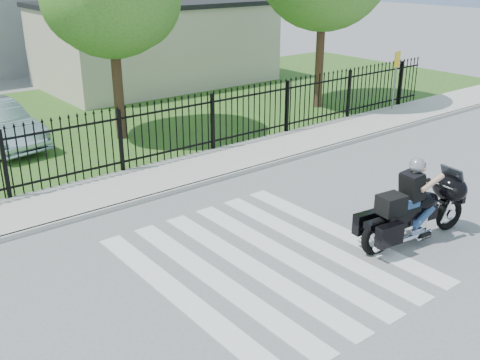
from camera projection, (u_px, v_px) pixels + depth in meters
ground at (268, 261)px, 10.84m from camera, size 120.00×120.00×0.00m
crosswalk at (268, 260)px, 10.84m from camera, size 5.00×5.50×0.01m
sidewalk at (141, 183)px, 14.47m from camera, size 40.00×2.00×0.12m
curb at (161, 195)px, 13.74m from camera, size 40.00×0.12×0.12m
grass_strip at (43, 126)px, 19.60m from camera, size 40.00×12.00×0.02m
iron_fence at (121, 142)px, 14.89m from camera, size 26.00×0.04×1.80m
building_low at (156, 45)px, 25.92m from camera, size 10.00×6.00×3.50m
building_low_roof at (154, 3)px, 25.24m from camera, size 10.20×6.20×0.20m
motorcycle_rider at (414, 207)px, 11.32m from camera, size 2.83×1.13×1.88m
traffic_sign at (396, 68)px, 20.84m from camera, size 0.46×0.16×2.16m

